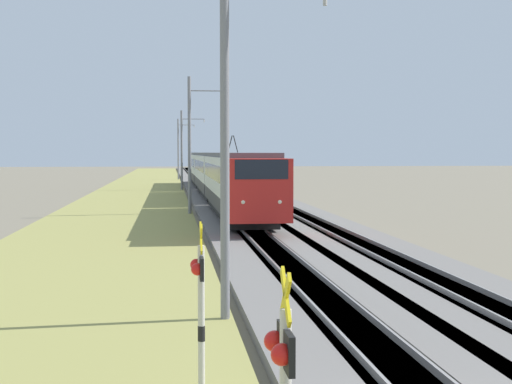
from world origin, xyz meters
The scene contains 11 objects.
ballast_main centered at (50.00, 0.00, 0.15)m, with size 240.00×4.40×0.30m.
ballast_adjacent centered at (50.00, -3.89, 0.15)m, with size 240.00×4.40×0.30m.
track_main centered at (50.00, 0.00, 0.16)m, with size 240.00×1.57×0.45m.
track_adjacent centered at (50.00, -3.89, 0.16)m, with size 240.00×1.57×0.45m.
grass_verge centered at (50.00, 7.05, 0.06)m, with size 240.00×9.19×0.12m.
passenger_train centered at (53.97, 0.00, 2.43)m, with size 62.70×2.94×5.17m.
crossing_signal_aux centered at (3.22, 3.48, 1.80)m, with size 0.70×0.23×2.98m.
catenary_mast_near centered at (8.67, 2.60, 4.57)m, with size 0.22×2.56×8.84m.
catenary_mast_mid centered at (38.28, 2.60, 4.64)m, with size 0.22×2.56×8.99m.
catenary_mast_far centered at (67.90, 2.60, 4.41)m, with size 0.22×2.56×8.54m.
catenary_mast_distant centered at (97.51, 2.60, 4.66)m, with size 0.22×2.56×9.04m.
Camera 1 is at (-8.17, 3.96, 4.10)m, focal length 50.00 mm.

